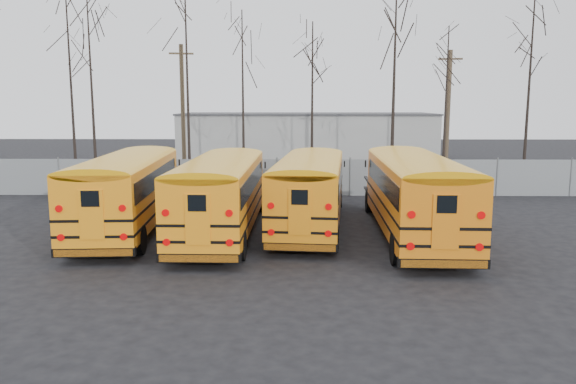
{
  "coord_description": "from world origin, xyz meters",
  "views": [
    {
      "loc": [
        1.04,
        -18.44,
        5.06
      ],
      "look_at": [
        0.74,
        3.19,
        1.6
      ],
      "focal_mm": 35.0,
      "sensor_mm": 36.0,
      "label": 1
    }
  ],
  "objects_px": {
    "bus_b": "(222,189)",
    "bus_d": "(414,189)",
    "bus_c": "(310,185)",
    "utility_pole_right": "(448,115)",
    "utility_pole_left": "(183,112)",
    "bus_a": "(128,186)"
  },
  "relations": [
    {
      "from": "utility_pole_right",
      "to": "utility_pole_left",
      "type": "bearing_deg",
      "value": -172.87
    },
    {
      "from": "bus_c",
      "to": "bus_d",
      "type": "height_order",
      "value": "bus_d"
    },
    {
      "from": "bus_d",
      "to": "utility_pole_right",
      "type": "height_order",
      "value": "utility_pole_right"
    },
    {
      "from": "bus_a",
      "to": "bus_b",
      "type": "bearing_deg",
      "value": -12.91
    },
    {
      "from": "utility_pole_left",
      "to": "utility_pole_right",
      "type": "xyz_separation_m",
      "value": [
        16.86,
        -0.65,
        -0.22
      ]
    },
    {
      "from": "bus_c",
      "to": "bus_d",
      "type": "xyz_separation_m",
      "value": [
        3.85,
        -1.58,
        0.11
      ]
    },
    {
      "from": "utility_pole_left",
      "to": "utility_pole_right",
      "type": "bearing_deg",
      "value": -13.97
    },
    {
      "from": "bus_c",
      "to": "utility_pole_left",
      "type": "relative_size",
      "value": 1.25
    },
    {
      "from": "bus_b",
      "to": "bus_a",
      "type": "bearing_deg",
      "value": 171.6
    },
    {
      "from": "bus_a",
      "to": "utility_pole_left",
      "type": "relative_size",
      "value": 1.29
    },
    {
      "from": "bus_b",
      "to": "utility_pole_left",
      "type": "relative_size",
      "value": 1.27
    },
    {
      "from": "bus_c",
      "to": "bus_d",
      "type": "distance_m",
      "value": 4.17
    },
    {
      "from": "bus_a",
      "to": "bus_b",
      "type": "height_order",
      "value": "bus_a"
    },
    {
      "from": "bus_a",
      "to": "utility_pole_left",
      "type": "bearing_deg",
      "value": 89.11
    },
    {
      "from": "bus_b",
      "to": "bus_d",
      "type": "relative_size",
      "value": 0.96
    },
    {
      "from": "bus_c",
      "to": "utility_pole_left",
      "type": "distance_m",
      "value": 16.35
    },
    {
      "from": "bus_b",
      "to": "utility_pole_left",
      "type": "xyz_separation_m",
      "value": [
        -4.46,
        15.3,
        2.67
      ]
    },
    {
      "from": "bus_d",
      "to": "utility_pole_right",
      "type": "relative_size",
      "value": 1.39
    },
    {
      "from": "bus_d",
      "to": "utility_pole_left",
      "type": "distance_m",
      "value": 19.73
    },
    {
      "from": "bus_b",
      "to": "bus_d",
      "type": "distance_m",
      "value": 7.27
    },
    {
      "from": "bus_b",
      "to": "bus_d",
      "type": "bearing_deg",
      "value": -1.91
    },
    {
      "from": "bus_a",
      "to": "bus_c",
      "type": "relative_size",
      "value": 1.03
    }
  ]
}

